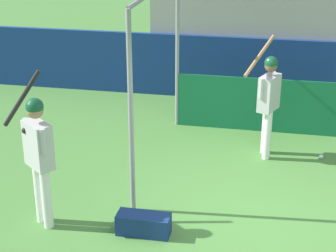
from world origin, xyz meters
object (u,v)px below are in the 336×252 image
Objects in this scene: player_batter at (268,97)px; equipment_bag at (144,224)px; baseball at (321,157)px; player_waiting at (38,150)px.

player_batter is 3.26m from equipment_bag.
equipment_bag is at bearing -130.31° from baseball.
equipment_bag is at bearing -139.70° from player_waiting.
player_batter is at bearing 62.45° from equipment_bag.
player_batter is 2.78× the size of equipment_bag.
player_batter reaches higher than equipment_bag.
player_waiting is 4.84m from baseball.
baseball is at bearing -103.77° from player_waiting.
equipment_bag is 9.46× the size of baseball.
player_waiting is (-2.82, -2.81, 0.04)m from player_batter.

